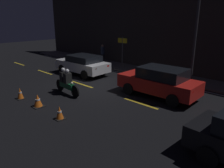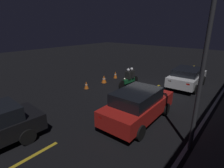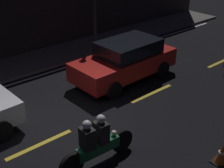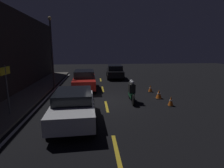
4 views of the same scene
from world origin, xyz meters
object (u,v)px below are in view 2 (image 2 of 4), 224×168
(sedan_white, at_px, (187,77))
(traffic_cone_near, at_px, (115,75))
(motorcycle, at_px, (129,78))
(traffic_cone_mid, at_px, (104,79))
(street_lamp, at_px, (204,61))
(taxi_red, at_px, (138,105))
(traffic_cone_far, at_px, (86,85))

(sedan_white, xyz_separation_m, traffic_cone_near, (1.67, -5.38, -0.47))
(sedan_white, height_order, motorcycle, sedan_white)
(sedan_white, relative_size, traffic_cone_mid, 6.85)
(traffic_cone_near, bearing_deg, street_lamp, 55.41)
(motorcycle, bearing_deg, sedan_white, 132.71)
(traffic_cone_near, distance_m, street_lamp, 9.90)
(taxi_red, distance_m, traffic_cone_mid, 6.07)
(traffic_cone_mid, distance_m, street_lamp, 9.03)
(sedan_white, bearing_deg, traffic_cone_far, 131.76)
(sedan_white, xyz_separation_m, motorcycle, (2.67, -3.26, -0.10))
(taxi_red, relative_size, street_lamp, 0.73)
(sedan_white, relative_size, traffic_cone_far, 7.41)
(motorcycle, bearing_deg, taxi_red, 42.31)
(traffic_cone_far, bearing_deg, traffic_cone_near, -178.26)
(taxi_red, bearing_deg, traffic_cone_far, 73.05)
(taxi_red, relative_size, traffic_cone_near, 7.13)
(sedan_white, distance_m, street_lamp, 7.84)
(motorcycle, xyz_separation_m, traffic_cone_near, (-1.01, -2.12, -0.37))
(traffic_cone_mid, relative_size, traffic_cone_far, 1.08)
(taxi_red, height_order, motorcycle, taxi_red)
(sedan_white, height_order, traffic_cone_mid, sedan_white)
(street_lamp, bearing_deg, sedan_white, -161.13)
(motorcycle, height_order, street_lamp, street_lamp)
(traffic_cone_far, height_order, street_lamp, street_lamp)
(traffic_cone_mid, height_order, street_lamp, street_lamp)
(traffic_cone_far, bearing_deg, street_lamp, 75.82)
(sedan_white, distance_m, traffic_cone_mid, 6.20)
(traffic_cone_near, bearing_deg, taxi_red, 47.19)
(taxi_red, distance_m, traffic_cone_near, 7.14)
(motorcycle, xyz_separation_m, traffic_cone_mid, (0.58, -2.00, -0.36))
(street_lamp, bearing_deg, traffic_cone_far, -104.18)
(traffic_cone_near, bearing_deg, sedan_white, 107.23)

